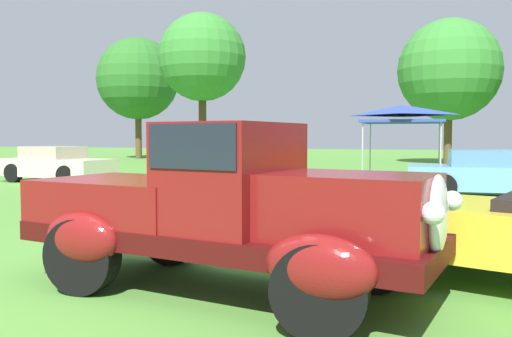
% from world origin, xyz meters
% --- Properties ---
extents(ground_plane, '(120.00, 120.00, 0.00)m').
position_xyz_m(ground_plane, '(0.00, 0.00, 0.00)').
color(ground_plane, '#4C8433').
extents(feature_pickup_truck, '(4.46, 2.43, 1.70)m').
position_xyz_m(feature_pickup_truck, '(0.81, -0.31, 0.86)').
color(feature_pickup_truck, '#400B0B').
rests_on(feature_pickup_truck, ground_plane).
extents(show_car_cream, '(4.30, 2.32, 1.22)m').
position_xyz_m(show_car_cream, '(-9.42, 10.22, 0.60)').
color(show_car_cream, beige).
rests_on(show_car_cream, ground_plane).
extents(show_car_skyblue, '(4.38, 1.82, 1.22)m').
position_xyz_m(show_car_skyblue, '(4.36, 9.64, 0.60)').
color(show_car_skyblue, '#669EDB').
rests_on(show_car_skyblue, ground_plane).
extents(canopy_tent_left_field, '(2.89, 2.89, 2.71)m').
position_xyz_m(canopy_tent_left_field, '(1.84, 15.18, 2.42)').
color(canopy_tent_left_field, '#B7B7BC').
rests_on(canopy_tent_left_field, ground_plane).
extents(treeline_far_left, '(5.68, 5.68, 8.41)m').
position_xyz_m(treeline_far_left, '(-16.67, 28.42, 5.56)').
color(treeline_far_left, brown).
rests_on(treeline_far_left, ground_plane).
extents(treeline_mid_left, '(4.98, 4.98, 8.54)m').
position_xyz_m(treeline_mid_left, '(-9.60, 23.32, 6.02)').
color(treeline_mid_left, '#47331E').
rests_on(treeline_mid_left, ground_plane).
extents(treeline_center, '(5.65, 5.65, 8.09)m').
position_xyz_m(treeline_center, '(3.78, 26.97, 5.25)').
color(treeline_center, brown).
rests_on(treeline_center, ground_plane).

